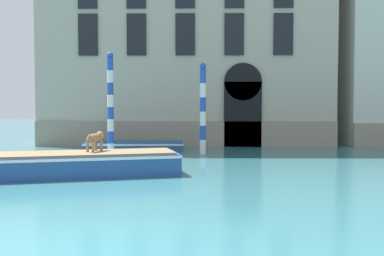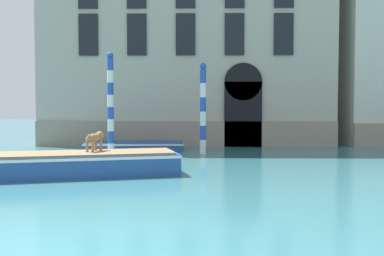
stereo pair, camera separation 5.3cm
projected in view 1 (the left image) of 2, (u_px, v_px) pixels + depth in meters
ground_plane at (73, 251)px, 6.48m from camera, size 120.00×120.00×0.00m
palazzo_left at (187, 4)px, 25.43m from camera, size 15.34×6.13×15.74m
boat_foreground at (24, 165)px, 12.99m from camera, size 9.16×4.04×0.71m
dog_on_deck at (95, 138)px, 13.65m from camera, size 0.45×0.89×0.61m
boat_moored_near_palazzo at (135, 146)px, 21.18m from camera, size 4.65×2.06×0.37m
mooring_pole_0 at (203, 108)px, 19.34m from camera, size 0.27×0.27×3.92m
mooring_pole_1 at (110, 103)px, 18.76m from camera, size 0.27×0.27×4.32m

